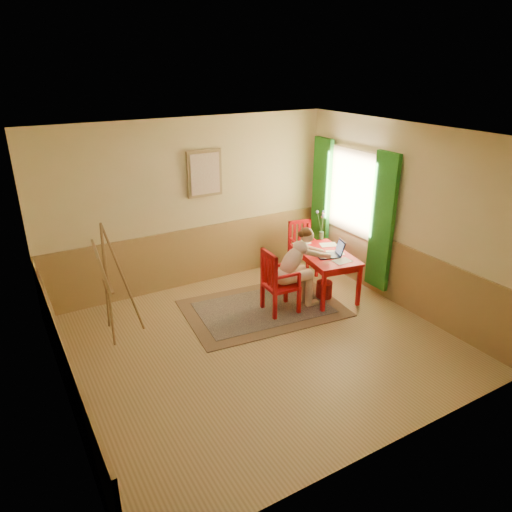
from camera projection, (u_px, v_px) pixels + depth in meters
room at (261, 249)px, 5.97m from camera, size 5.04×4.54×2.84m
wainscot at (233, 288)px, 6.96m from camera, size 5.00×4.50×1.00m
window at (351, 204)px, 7.99m from camera, size 0.12×2.01×2.20m
wall_portrait at (205, 174)px, 7.66m from camera, size 0.60×0.05×0.76m
rug at (263, 308)px, 7.41m from camera, size 2.55×1.84×0.02m
table at (325, 259)px, 7.66m from camera, size 0.90×1.30×0.72m
chair_left at (278, 282)px, 7.13m from camera, size 0.49×0.47×1.02m
chair_back at (302, 248)px, 8.49m from camera, size 0.50×0.52×0.96m
figure at (296, 265)px, 7.20m from camera, size 0.97×0.43×1.29m
laptop at (332, 253)px, 7.50m from camera, size 0.47×0.36×0.25m
papers at (326, 250)px, 7.75m from camera, size 0.66×1.16×0.00m
vase at (321, 226)px, 8.15m from camera, size 0.19×0.25×0.51m
wastebasket at (324, 290)px, 7.71m from camera, size 0.34×0.34×0.28m
easel at (104, 271)px, 6.33m from camera, size 0.59×0.75×1.67m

